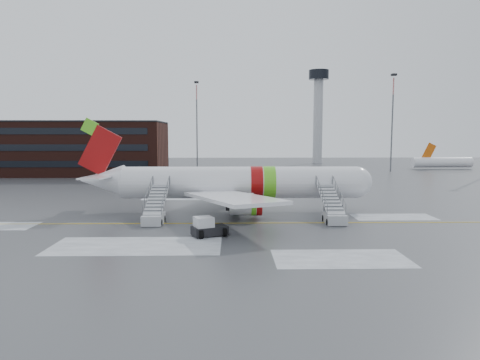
{
  "coord_description": "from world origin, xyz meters",
  "views": [
    {
      "loc": [
        1.92,
        -44.76,
        9.12
      ],
      "look_at": [
        2.86,
        4.05,
        4.0
      ],
      "focal_mm": 32.0,
      "sensor_mm": 36.0,
      "label": 1
    }
  ],
  "objects_px": {
    "airstair_fwd": "(333,212)",
    "pushback_tug": "(208,227)",
    "airstair_aft": "(155,213)",
    "airliner": "(232,183)"
  },
  "relations": [
    {
      "from": "airstair_aft",
      "to": "pushback_tug",
      "type": "relative_size",
      "value": 2.18
    },
    {
      "from": "airstair_fwd",
      "to": "pushback_tug",
      "type": "height_order",
      "value": "airstair_fwd"
    },
    {
      "from": "airstair_aft",
      "to": "airliner",
      "type": "bearing_deg",
      "value": 39.0
    },
    {
      "from": "airliner",
      "to": "pushback_tug",
      "type": "relative_size",
      "value": 9.93
    },
    {
      "from": "airstair_fwd",
      "to": "pushback_tug",
      "type": "distance_m",
      "value": 14.26
    },
    {
      "from": "airliner",
      "to": "airstair_fwd",
      "type": "distance_m",
      "value": 12.73
    },
    {
      "from": "airstair_aft",
      "to": "pushback_tug",
      "type": "distance_m",
      "value": 8.49
    },
    {
      "from": "airliner",
      "to": "airstair_fwd",
      "type": "xyz_separation_m",
      "value": [
        10.67,
        -6.54,
        -2.35
      ]
    },
    {
      "from": "airstair_fwd",
      "to": "airstair_aft",
      "type": "bearing_deg",
      "value": 180.0
    },
    {
      "from": "airliner",
      "to": "pushback_tug",
      "type": "bearing_deg",
      "value": -99.88
    }
  ]
}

